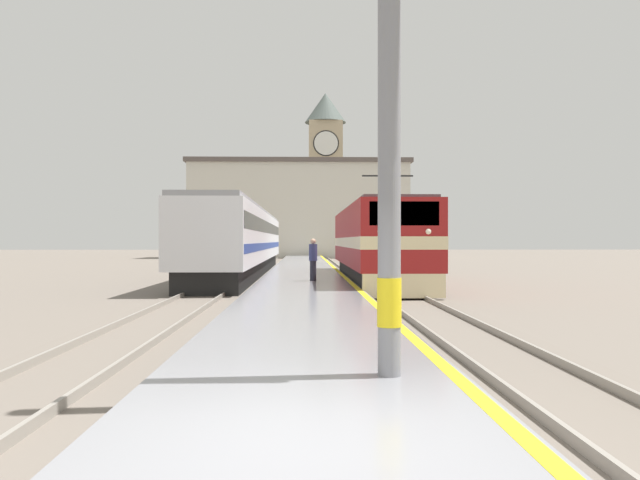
{
  "coord_description": "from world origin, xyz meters",
  "views": [
    {
      "loc": [
        -0.05,
        -5.4,
        2.0
      ],
      "look_at": [
        0.73,
        24.54,
        2.03
      ],
      "focal_mm": 35.0,
      "sensor_mm": 36.0,
      "label": 1
    }
  ],
  "objects": [
    {
      "name": "ground_plane",
      "position": [
        0.0,
        30.0,
        0.0
      ],
      "size": [
        200.0,
        200.0,
        0.0
      ],
      "primitive_type": "plane",
      "color": "#70665B"
    },
    {
      "name": "platform",
      "position": [
        0.0,
        25.0,
        0.17
      ],
      "size": [
        3.9,
        140.0,
        0.35
      ],
      "color": "gray",
      "rests_on": "ground"
    },
    {
      "name": "rail_track_near",
      "position": [
        3.27,
        25.0,
        0.03
      ],
      "size": [
        2.83,
        140.0,
        0.16
      ],
      "color": "#70665B",
      "rests_on": "ground"
    },
    {
      "name": "rail_track_far",
      "position": [
        -3.6,
        25.0,
        0.03
      ],
      "size": [
        2.83,
        140.0,
        0.16
      ],
      "color": "#70665B",
      "rests_on": "ground"
    },
    {
      "name": "locomotive_train",
      "position": [
        3.27,
        23.31,
        1.86
      ],
      "size": [
        2.92,
        16.65,
        4.6
      ],
      "color": "black",
      "rests_on": "ground"
    },
    {
      "name": "passenger_train",
      "position": [
        -3.6,
        31.39,
        2.03
      ],
      "size": [
        2.92,
        30.41,
        3.75
      ],
      "color": "black",
      "rests_on": "ground"
    },
    {
      "name": "catenary_mast",
      "position": [
        1.07,
        2.21,
        4.5
      ],
      "size": [
        2.57,
        0.3,
        8.4
      ],
      "color": "gray",
      "rests_on": "platform"
    },
    {
      "name": "person_on_platform",
      "position": [
        0.33,
        20.1,
        1.26
      ],
      "size": [
        0.34,
        0.34,
        1.73
      ],
      "color": "#23232D",
      "rests_on": "platform"
    },
    {
      "name": "clock_tower",
      "position": [
        2.91,
        79.87,
        11.96
      ],
      "size": [
        5.64,
        5.64,
        22.21
      ],
      "color": "tan",
      "rests_on": "ground"
    },
    {
      "name": "station_building",
      "position": [
        -0.6,
        66.44,
        5.61
      ],
      "size": [
        25.29,
        7.25,
        11.17
      ],
      "color": "beige",
      "rests_on": "ground"
    }
  ]
}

